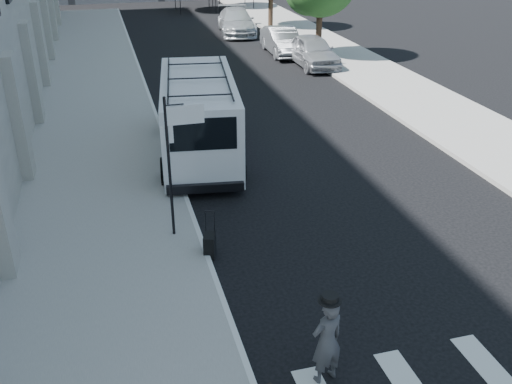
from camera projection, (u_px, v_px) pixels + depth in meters
ground at (318, 297)px, 12.05m from camera, size 120.00×120.00×0.00m
sidewalk_left at (95, 96)px, 24.82m from camera, size 4.50×48.00×0.15m
sidewalk_right at (341, 56)px, 31.41m from camera, size 4.00×56.00×0.15m
sign_pole at (177, 138)px, 13.07m from camera, size 1.03×0.07×3.50m
businessman at (327, 341)px, 9.60m from camera, size 0.70×0.55×1.68m
suitcase at (210, 245)px, 13.34m from camera, size 0.37×0.46×1.13m
cargo_van at (199, 116)px, 18.52m from camera, size 3.16×7.19×2.59m
parked_car_a at (313, 51)px, 29.48m from camera, size 1.86×4.58×1.56m
parked_car_b at (282, 41)px, 31.90m from camera, size 1.72×4.49×1.46m
parked_car_c at (236, 22)px, 37.13m from camera, size 2.84×5.61×1.56m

